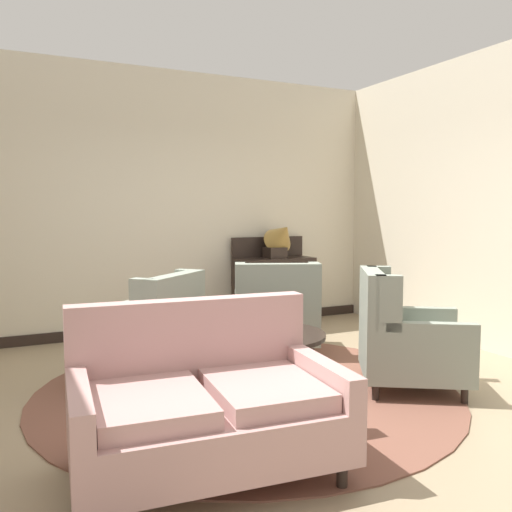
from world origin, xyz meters
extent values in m
plane|color=#9E896B|center=(0.00, 0.00, 0.00)|extent=(7.96, 7.96, 0.00)
cube|color=beige|center=(0.00, 2.74, 1.58)|extent=(5.84, 0.08, 3.17)
cube|color=beige|center=(2.84, 0.82, 1.58)|extent=(0.08, 3.83, 3.17)
cube|color=black|center=(0.00, 2.68, 0.06)|extent=(5.68, 0.03, 0.12)
cylinder|color=brown|center=(0.00, 0.30, 0.01)|extent=(3.46, 3.46, 0.01)
cylinder|color=black|center=(0.18, 0.28, 0.45)|extent=(0.98, 0.98, 0.04)
cylinder|color=black|center=(0.18, 0.28, 0.24)|extent=(0.10, 0.10, 0.39)
cube|color=black|center=(0.40, 0.27, 0.04)|extent=(0.28, 0.08, 0.07)
cube|color=black|center=(0.09, 0.48, 0.04)|extent=(0.17, 0.28, 0.07)
cube|color=black|center=(0.06, 0.10, 0.04)|extent=(0.20, 0.27, 0.07)
cylinder|color=brown|center=(0.12, 0.24, 0.48)|extent=(0.10, 0.10, 0.02)
ellipsoid|color=brown|center=(0.12, 0.24, 0.60)|extent=(0.19, 0.19, 0.22)
cylinder|color=brown|center=(0.12, 0.24, 0.76)|extent=(0.08, 0.08, 0.09)
torus|color=brown|center=(0.12, 0.24, 0.80)|extent=(0.14, 0.14, 0.02)
cube|color=tan|center=(-0.80, -0.92, 0.28)|extent=(1.55, 1.04, 0.28)
cube|color=tan|center=(-0.77, -0.54, 0.69)|extent=(1.48, 0.27, 0.52)
cube|color=tan|center=(-1.13, -0.93, 0.47)|extent=(0.65, 0.76, 0.10)
cube|color=tan|center=(-0.49, -0.99, 0.47)|extent=(0.65, 0.76, 0.10)
cube|color=tan|center=(-1.49, -0.91, 0.52)|extent=(0.18, 0.82, 0.19)
cube|color=tan|center=(-0.13, -1.03, 0.52)|extent=(0.18, 0.82, 0.19)
cylinder|color=black|center=(-0.20, -1.35, 0.07)|extent=(0.06, 0.06, 0.14)
cylinder|color=black|center=(-1.41, -0.49, 0.07)|extent=(0.06, 0.06, 0.14)
cylinder|color=black|center=(-0.14, -0.60, 0.07)|extent=(0.06, 0.06, 0.14)
cube|color=gray|center=(0.78, 1.28, 0.28)|extent=(1.11, 1.11, 0.27)
cube|color=gray|center=(0.64, 0.96, 0.69)|extent=(0.83, 0.46, 0.56)
cube|color=gray|center=(1.02, 0.90, 0.76)|extent=(0.17, 0.22, 0.42)
cube|color=gray|center=(0.34, 1.19, 0.76)|extent=(0.17, 0.22, 0.42)
cube|color=gray|center=(1.14, 1.18, 0.51)|extent=(0.39, 0.72, 0.19)
cube|color=gray|center=(0.46, 1.47, 0.51)|extent=(0.39, 0.72, 0.19)
cylinder|color=black|center=(1.23, 1.46, 0.07)|extent=(0.06, 0.06, 0.14)
cylinder|color=black|center=(0.60, 1.73, 0.07)|extent=(0.06, 0.06, 0.14)
cylinder|color=black|center=(0.96, 0.83, 0.07)|extent=(0.06, 0.06, 0.14)
cylinder|color=black|center=(0.33, 1.10, 0.07)|extent=(0.06, 0.06, 0.14)
cube|color=gray|center=(1.24, -0.29, 0.29)|extent=(1.11, 1.08, 0.29)
cube|color=gray|center=(0.95, -0.11, 0.71)|extent=(0.52, 0.71, 0.57)
cube|color=gray|center=(0.85, -0.44, 0.78)|extent=(0.22, 0.19, 0.43)
cube|color=gray|center=(1.20, 0.12, 0.78)|extent=(0.22, 0.19, 0.43)
cube|color=gray|center=(1.11, -0.60, 0.54)|extent=(0.67, 0.47, 0.21)
cube|color=gray|center=(1.46, -0.04, 0.54)|extent=(0.67, 0.47, 0.21)
cylinder|color=black|center=(1.37, -0.72, 0.07)|extent=(0.06, 0.06, 0.14)
cylinder|color=black|center=(1.68, -0.22, 0.07)|extent=(0.06, 0.06, 0.14)
cylinder|color=black|center=(0.80, -0.37, 0.07)|extent=(0.06, 0.06, 0.14)
cylinder|color=black|center=(1.11, 0.14, 0.07)|extent=(0.06, 0.06, 0.14)
cube|color=gray|center=(-0.72, 0.96, 0.29)|extent=(1.16, 1.16, 0.30)
cube|color=gray|center=(-0.48, 0.70, 0.70)|extent=(0.69, 0.64, 0.51)
cube|color=gray|center=(-0.28, 1.00, 0.76)|extent=(0.21, 0.22, 0.39)
cube|color=gray|center=(-0.80, 0.53, 0.76)|extent=(0.21, 0.22, 0.39)
cube|color=gray|center=(-0.49, 1.23, 0.53)|extent=(0.57, 0.62, 0.18)
cube|color=gray|center=(-1.01, 0.76, 0.53)|extent=(0.57, 0.62, 0.18)
cylinder|color=black|center=(-0.71, 1.43, 0.07)|extent=(0.06, 0.06, 0.14)
cylinder|color=black|center=(-1.18, 1.00, 0.07)|extent=(0.06, 0.06, 0.14)
cylinder|color=black|center=(-0.25, 0.92, 0.07)|extent=(0.06, 0.06, 0.14)
cylinder|color=black|center=(-0.72, 0.49, 0.07)|extent=(0.06, 0.06, 0.14)
cylinder|color=black|center=(0.88, 1.23, 0.69)|extent=(0.51, 0.51, 0.03)
cylinder|color=black|center=(0.88, 1.23, 0.34)|extent=(0.07, 0.07, 0.67)
cylinder|color=black|center=(0.88, 1.23, 0.02)|extent=(0.33, 0.33, 0.04)
cube|color=black|center=(1.38, 2.44, 0.49)|extent=(1.03, 0.41, 0.78)
cube|color=black|center=(1.38, 2.62, 1.01)|extent=(1.03, 0.04, 0.26)
cube|color=black|center=(0.91, 2.28, 0.05)|extent=(0.06, 0.06, 0.10)
cube|color=black|center=(1.84, 2.28, 0.05)|extent=(0.06, 0.06, 0.10)
cube|color=black|center=(0.91, 2.59, 0.05)|extent=(0.06, 0.06, 0.10)
cube|color=black|center=(1.84, 2.59, 0.05)|extent=(0.06, 0.06, 0.10)
cube|color=black|center=(1.38, 2.42, 0.95)|extent=(0.24, 0.24, 0.14)
cone|color=#B28942|center=(1.44, 2.34, 1.19)|extent=(0.38, 0.50, 0.50)
camera|label=1|loc=(-1.82, -3.64, 1.49)|focal=37.67mm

